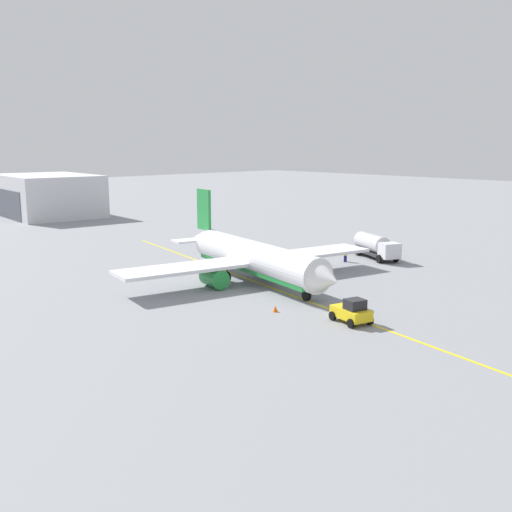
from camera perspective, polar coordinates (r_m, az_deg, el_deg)
ground_plane at (r=67.01m, az=0.00°, el=-2.52°), size 400.00×400.00×0.00m
airplane at (r=66.87m, az=-0.23°, el=-0.25°), size 29.62×31.79×9.62m
fuel_tanker at (r=82.21m, az=11.38°, el=0.97°), size 9.60×6.04×3.15m
pushback_tug at (r=52.54m, az=9.17°, el=-5.27°), size 3.97×3.04×2.20m
refueling_worker at (r=79.18m, az=8.56°, el=0.03°), size 0.55×0.63×1.71m
safety_cone_nose at (r=55.39m, az=1.86°, el=-5.08°), size 0.51×0.51×0.57m
distant_hangar at (r=135.68m, az=-19.31°, el=5.51°), size 25.00×18.57×8.78m
taxi_line_marking at (r=67.01m, az=0.00°, el=-2.52°), size 67.73×13.01×0.01m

